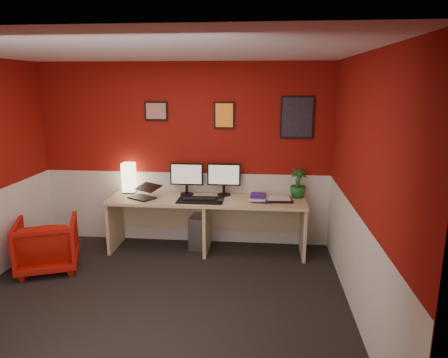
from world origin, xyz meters
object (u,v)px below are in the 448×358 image
monitor_right (224,174)px  potted_plant (298,184)px  armchair (47,244)px  shoji_lamp (129,179)px  zen_tray (278,200)px  monitor_left (186,174)px  desk (207,225)px  laptop (142,190)px  pc_tower (199,230)px

monitor_right → potted_plant: (0.99, -0.02, -0.10)m
potted_plant → armchair: bearing=-163.1°
shoji_lamp → zen_tray: bearing=-6.0°
monitor_left → armchair: (-1.55, -0.92, -0.70)m
desk → zen_tray: size_ratio=7.43×
potted_plant → armchair: potted_plant is taller
laptop → potted_plant: potted_plant is taller
laptop → zen_tray: 1.80m
shoji_lamp → monitor_left: (0.81, -0.03, 0.09)m
shoji_lamp → monitor_left: size_ratio=0.69×
desk → laptop: size_ratio=7.88×
desk → monitor_right: size_ratio=4.48×
armchair → monitor_right: bearing=-177.1°
potted_plant → pc_tower: bearing=-179.5°
monitor_right → pc_tower: monitor_right is taller
potted_plant → pc_tower: potted_plant is taller
shoji_lamp → pc_tower: 1.21m
zen_tray → armchair: size_ratio=0.50×
zen_tray → pc_tower: size_ratio=0.78×
zen_tray → armchair: bearing=-165.3°
monitor_left → potted_plant: monitor_left is taller
pc_tower → armchair: (-1.72, -0.91, 0.09)m
monitor_left → potted_plant: 1.50m
shoji_lamp → laptop: size_ratio=1.21×
laptop → potted_plant: (2.05, 0.25, 0.08)m
desk → monitor_right: bearing=44.3°
monitor_left → armchair: 1.94m
desk → pc_tower: desk is taller
shoji_lamp → potted_plant: size_ratio=1.05×
laptop → monitor_right: monitor_right is taller
pc_tower → zen_tray: bearing=-3.7°
pc_tower → desk: bearing=-46.6°
potted_plant → monitor_left: bearing=-179.9°
desk → monitor_right: (0.21, 0.20, 0.66)m
laptop → pc_tower: laptop is taller
monitor_left → shoji_lamp: bearing=178.1°
monitor_left → monitor_right: bearing=2.5°
shoji_lamp → potted_plant: (2.31, -0.02, -0.01)m
zen_tray → potted_plant: size_ratio=0.92×
desk → pc_tower: bearing=127.7°
shoji_lamp → armchair: (-0.74, -0.95, -0.61)m
monitor_right → zen_tray: 0.81m
pc_tower → monitor_right: bearing=11.1°
pc_tower → armchair: bearing=-146.3°
potted_plant → pc_tower: size_ratio=0.84×
monitor_left → pc_tower: 0.81m
pc_tower → armchair: size_ratio=0.64×
desk → potted_plant: size_ratio=6.84×
laptop → monitor_right: bearing=47.0°
pc_tower → shoji_lamp: bearing=-176.4°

